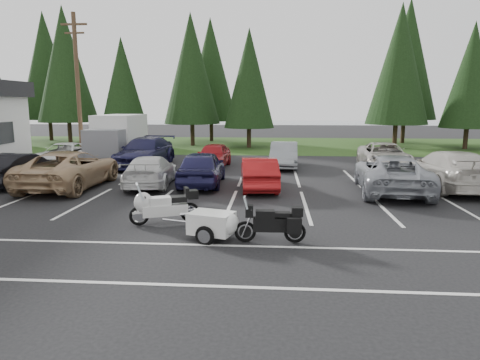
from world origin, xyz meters
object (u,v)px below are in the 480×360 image
object	(u,v)px
car_near_7	(449,170)
car_far_4	(384,156)
car_near_3	(151,171)
car_near_6	(391,174)
car_near_5	(259,173)
touring_motorcycle	(165,203)
car_near_2	(70,169)
box_truck	(115,138)
utility_pole	(78,86)
car_far_0	(65,155)
car_near_1	(20,169)
car_near_4	(202,168)
car_far_2	(214,155)
cargo_trailer	(212,226)
car_far_3	(284,155)
car_far_1	(145,152)
adventure_motorcycle	(270,219)

from	to	relation	value
car_near_7	car_far_4	xyz separation A→B (m)	(-1.30, 5.64, -0.10)
car_near_3	car_near_6	distance (m)	10.29
car_near_5	touring_motorcycle	xyz separation A→B (m)	(-2.68, -5.59, -0.03)
car_near_3	car_near_2	bearing A→B (deg)	5.38
car_near_2	car_near_3	size ratio (longest dim) A/B	1.26
touring_motorcycle	car_far_4	bearing A→B (deg)	29.40
car_near_2	car_near_7	world-z (taller)	car_near_7
box_truck	utility_pole	bearing A→B (deg)	-165.96
car_far_0	box_truck	bearing A→B (deg)	51.59
car_near_1	car_near_4	distance (m)	8.22
car_near_1	car_near_5	xyz separation A→B (m)	(10.79, -0.23, -0.04)
car_far_0	car_near_1	bearing A→B (deg)	-83.50
utility_pole	car_near_1	size ratio (longest dim) A/B	2.06
utility_pole	car_near_3	distance (m)	10.86
car_near_5	car_far_2	xyz separation A→B (m)	(-2.81, 6.14, 0.01)
car_near_2	utility_pole	bearing A→B (deg)	-68.19
utility_pole	car_far_4	world-z (taller)	utility_pole
car_near_1	cargo_trailer	distance (m)	12.18
box_truck	car_far_4	xyz separation A→B (m)	(16.24, -2.17, -0.72)
car_far_3	touring_motorcycle	world-z (taller)	car_far_3
car_near_2	car_far_4	size ratio (longest dim) A/B	1.12
utility_pole	car_near_3	bearing A→B (deg)	-49.06
car_far_4	box_truck	bearing A→B (deg)	175.23
car_near_7	car_far_2	xyz separation A→B (m)	(-10.93, 5.47, -0.13)
car_near_2	car_near_4	bearing A→B (deg)	-169.97
car_far_2	car_far_4	world-z (taller)	car_far_4
car_near_4	car_near_2	bearing A→B (deg)	7.59
car_near_2	car_near_3	bearing A→B (deg)	-169.02
box_truck	car_far_1	size ratio (longest dim) A/B	0.98
car_near_3	car_near_6	world-z (taller)	car_near_6
car_near_3	touring_motorcycle	xyz separation A→B (m)	(2.14, -5.94, -0.02)
car_near_7	car_near_3	bearing A→B (deg)	0.01
utility_pole	car_near_6	xyz separation A→B (m)	(16.88, -8.26, -3.92)
box_truck	car_near_7	size ratio (longest dim) A/B	0.98
car_near_3	box_truck	bearing A→B (deg)	-65.50
utility_pole	box_truck	bearing A→B (deg)	14.04
car_near_6	car_far_2	xyz separation A→B (m)	(-8.26, 6.43, -0.09)
utility_pole	car_far_0	xyz separation A→B (m)	(-0.06, -2.16, -4.02)
utility_pole	car_far_1	bearing A→B (deg)	-20.39
car_near_3	car_near_5	size ratio (longest dim) A/B	1.11
car_near_6	car_far_4	bearing A→B (deg)	-95.97
car_far_3	adventure_motorcycle	world-z (taller)	car_far_3
car_far_0	car_far_4	size ratio (longest dim) A/B	0.94
car_near_6	car_far_1	xyz separation A→B (m)	(-12.31, 6.56, 0.05)
car_near_7	cargo_trailer	bearing A→B (deg)	38.78
car_far_1	car_far_0	bearing A→B (deg)	-170.50
car_near_4	adventure_motorcycle	size ratio (longest dim) A/B	2.23
car_near_4	car_near_5	bearing A→B (deg)	163.41
car_far_1	car_far_4	xyz separation A→B (m)	(13.68, 0.03, -0.10)
box_truck	car_near_1	world-z (taller)	box_truck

